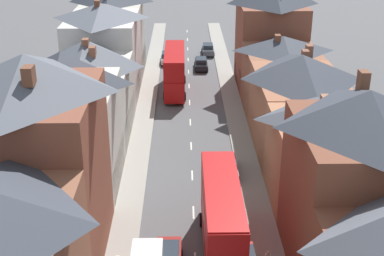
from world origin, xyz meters
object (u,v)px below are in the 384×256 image
(car_far_grey, at_px, (201,63))
(double_decker_bus_mid_street, at_px, (221,218))
(car_parked_left_b, at_px, (167,57))
(car_parked_left_a, at_px, (208,49))
(car_near_silver, at_px, (227,166))
(double_decker_bus_lead, at_px, (175,70))

(car_far_grey, bearing_deg, double_decker_bus_mid_street, -90.01)
(car_parked_left_b, bearing_deg, car_parked_left_a, 35.34)
(double_decker_bus_mid_street, relative_size, car_near_silver, 2.36)
(car_near_silver, height_order, car_far_grey, same)
(double_decker_bus_lead, distance_m, double_decker_bus_mid_street, 33.23)
(car_near_silver, distance_m, car_far_grey, 31.16)
(car_parked_left_b, xyz_separation_m, car_far_grey, (4.90, -3.09, 0.01))
(car_near_silver, bearing_deg, double_decker_bus_mid_street, -96.64)
(double_decker_bus_mid_street, distance_m, car_near_silver, 11.49)
(double_decker_bus_mid_street, distance_m, car_far_grey, 42.42)
(double_decker_bus_mid_street, distance_m, car_parked_left_b, 45.77)
(car_parked_left_a, bearing_deg, double_decker_bus_lead, -106.26)
(car_parked_left_b, bearing_deg, double_decker_bus_lead, -84.07)
(double_decker_bus_lead, bearing_deg, car_parked_left_a, 73.74)
(double_decker_bus_mid_street, height_order, car_near_silver, double_decker_bus_mid_street)
(double_decker_bus_lead, relative_size, car_parked_left_b, 2.44)
(double_decker_bus_mid_street, height_order, car_parked_left_a, double_decker_bus_mid_street)
(car_far_grey, bearing_deg, car_parked_left_a, 80.15)
(car_parked_left_a, height_order, car_far_grey, car_parked_left_a)
(double_decker_bus_mid_street, xyz_separation_m, car_parked_left_b, (-4.89, 45.47, -1.99))
(double_decker_bus_lead, xyz_separation_m, car_parked_left_b, (-1.29, 12.43, -1.99))
(car_near_silver, xyz_separation_m, car_parked_left_b, (-6.20, 34.23, -0.01))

